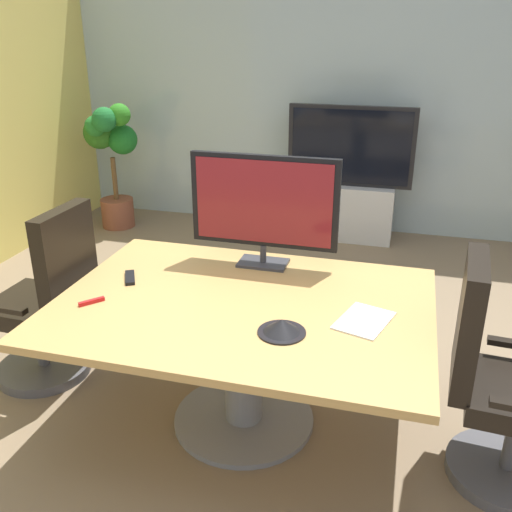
{
  "coord_description": "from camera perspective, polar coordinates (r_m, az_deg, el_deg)",
  "views": [
    {
      "loc": [
        0.72,
        -2.58,
        2.03
      ],
      "look_at": [
        -0.01,
        0.1,
        0.88
      ],
      "focal_mm": 39.85,
      "sensor_mm": 36.0,
      "label": 1
    }
  ],
  "objects": [
    {
      "name": "wall_display_unit",
      "position": [
        5.7,
        9.19,
        6.03
      ],
      "size": [
        1.2,
        0.36,
        1.31
      ],
      "color": "#B7BABC",
      "rests_on": "ground"
    },
    {
      "name": "conference_table",
      "position": [
        2.94,
        -1.31,
        -7.64
      ],
      "size": [
        1.87,
        1.34,
        0.73
      ],
      "color": "#B2894C",
      "rests_on": "ground"
    },
    {
      "name": "paper_notepad",
      "position": [
        2.72,
        10.79,
        -6.38
      ],
      "size": [
        0.29,
        0.35,
        0.01
      ],
      "primitive_type": "cube",
      "rotation": [
        0.0,
        0.0,
        -0.29
      ],
      "color": "white",
      "rests_on": "conference_table"
    },
    {
      "name": "potted_plant",
      "position": [
        6.08,
        -14.33,
        9.97
      ],
      "size": [
        0.57,
        0.54,
        1.29
      ],
      "color": "brown",
      "rests_on": "ground"
    },
    {
      "name": "ground_plane",
      "position": [
        3.36,
        -0.21,
        -14.64
      ],
      "size": [
        7.44,
        7.44,
        0.0
      ],
      "primitive_type": "plane",
      "color": "#7A664C"
    },
    {
      "name": "office_chair_left",
      "position": [
        3.58,
        -20.11,
        -5.04
      ],
      "size": [
        0.6,
        0.58,
        1.09
      ],
      "rotation": [
        0.0,
        0.0,
        -1.61
      ],
      "color": "#4C4C51",
      "rests_on": "ground"
    },
    {
      "name": "conference_phone",
      "position": [
        2.57,
        2.6,
        -7.13
      ],
      "size": [
        0.22,
        0.22,
        0.07
      ],
      "color": "black",
      "rests_on": "conference_table"
    },
    {
      "name": "remote_control",
      "position": [
        3.17,
        -12.54,
        -2.13
      ],
      "size": [
        0.12,
        0.17,
        0.02
      ],
      "primitive_type": "cube",
      "rotation": [
        0.0,
        0.0,
        0.49
      ],
      "color": "black",
      "rests_on": "conference_table"
    },
    {
      "name": "office_chair_right",
      "position": [
        2.89,
        23.18,
        -12.54
      ],
      "size": [
        0.61,
        0.59,
        1.09
      ],
      "rotation": [
        0.0,
        0.0,
        1.49
      ],
      "color": "#4C4C51",
      "rests_on": "ground"
    },
    {
      "name": "wall_back_glass_partition",
      "position": [
        5.88,
        8.59,
        16.26
      ],
      "size": [
        5.63,
        0.1,
        2.83
      ],
      "primitive_type": "cube",
      "color": "#9EB2B7",
      "rests_on": "ground"
    },
    {
      "name": "whiteboard_marker",
      "position": [
        2.95,
        -16.17,
        -4.41
      ],
      "size": [
        0.1,
        0.11,
        0.02
      ],
      "primitive_type": "cube",
      "rotation": [
        0.0,
        0.0,
        0.87
      ],
      "color": "red",
      "rests_on": "conference_table"
    },
    {
      "name": "tv_monitor",
      "position": [
        3.17,
        0.79,
        5.2
      ],
      "size": [
        0.84,
        0.18,
        0.64
      ],
      "color": "#333338",
      "rests_on": "conference_table"
    }
  ]
}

